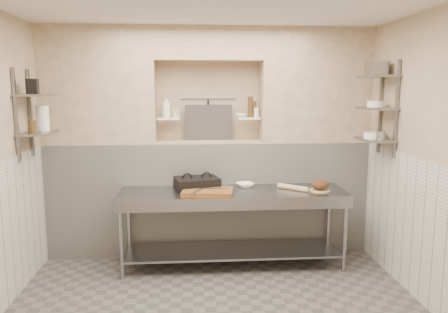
{
  "coord_description": "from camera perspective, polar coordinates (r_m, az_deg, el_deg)",
  "views": [
    {
      "loc": [
        -0.22,
        -3.69,
        2.07
      ],
      "look_at": [
        0.13,
        0.9,
        1.35
      ],
      "focal_mm": 35.0,
      "sensor_mm": 36.0,
      "label": 1
    }
  ],
  "objects": [
    {
      "name": "wall_right",
      "position": [
        4.38,
        26.98,
        -0.87
      ],
      "size": [
        0.1,
        3.9,
        2.8
      ],
      "primitive_type": "cube",
      "color": "tan",
      "rests_on": "ground"
    },
    {
      "name": "wall_back",
      "position": [
        5.73,
        -2.09,
        2.17
      ],
      "size": [
        4.0,
        0.1,
        2.8
      ],
      "primitive_type": "cube",
      "color": "tan",
      "rests_on": "ground"
    },
    {
      "name": "wall_front",
      "position": [
        1.83,
        3.06,
        -12.57
      ],
      "size": [
        4.0,
        0.1,
        2.8
      ],
      "primitive_type": "cube",
      "color": "tan",
      "rests_on": "ground"
    },
    {
      "name": "backwall_lower",
      "position": [
        5.61,
        -1.94,
        -5.25
      ],
      "size": [
        4.0,
        0.4,
        1.4
      ],
      "primitive_type": "cube",
      "color": "silver",
      "rests_on": "floor"
    },
    {
      "name": "alcove_sill",
      "position": [
        5.48,
        -1.98,
        1.97
      ],
      "size": [
        1.3,
        0.4,
        0.02
      ],
      "primitive_type": "cube",
      "color": "tan",
      "rests_on": "backwall_lower"
    },
    {
      "name": "backwall_pillar_left",
      "position": [
        5.55,
        -16.0,
        8.87
      ],
      "size": [
        1.35,
        0.4,
        1.4
      ],
      "primitive_type": "cube",
      "color": "tan",
      "rests_on": "backwall_lower"
    },
    {
      "name": "backwall_pillar_right",
      "position": [
        5.65,
        11.7,
        9.02
      ],
      "size": [
        1.35,
        0.4,
        1.4
      ],
      "primitive_type": "cube",
      "color": "tan",
      "rests_on": "backwall_lower"
    },
    {
      "name": "backwall_header",
      "position": [
        5.47,
        -2.05,
        14.45
      ],
      "size": [
        1.3,
        0.4,
        0.4
      ],
      "primitive_type": "cube",
      "color": "tan",
      "rests_on": "backwall_lower"
    },
    {
      "name": "wainscot_right",
      "position": [
        4.51,
        25.69,
        -9.68
      ],
      "size": [
        0.02,
        3.9,
        1.4
      ],
      "primitive_type": "cube",
      "color": "silver",
      "rests_on": "floor"
    },
    {
      "name": "alcove_shelf_left",
      "position": [
        5.45,
        -7.27,
        4.93
      ],
      "size": [
        0.28,
        0.16,
        0.02
      ],
      "primitive_type": "cube",
      "color": "white",
      "rests_on": "backwall_lower"
    },
    {
      "name": "alcove_shelf_right",
      "position": [
        5.5,
        3.24,
        5.02
      ],
      "size": [
        0.28,
        0.16,
        0.02
      ],
      "primitive_type": "cube",
      "color": "white",
      "rests_on": "backwall_lower"
    },
    {
      "name": "utensil_rail",
      "position": [
        5.61,
        -2.08,
        7.66
      ],
      "size": [
        0.7,
        0.02,
        0.02
      ],
      "primitive_type": "cylinder",
      "rotation": [
        0.0,
        1.57,
        0.0
      ],
      "color": "gray",
      "rests_on": "wall_back"
    },
    {
      "name": "hanging_steel",
      "position": [
        5.6,
        -2.07,
        5.92
      ],
      "size": [
        0.02,
        0.02,
        0.3
      ],
      "primitive_type": "cylinder",
      "color": "black",
      "rests_on": "utensil_rail"
    },
    {
      "name": "splash_panel",
      "position": [
        5.56,
        -2.04,
        4.45
      ],
      "size": [
        0.6,
        0.08,
        0.45
      ],
      "primitive_type": "cube",
      "rotation": [
        -0.14,
        0.0,
        0.0
      ],
      "color": "#383330",
      "rests_on": "alcove_sill"
    },
    {
      "name": "shelf_rail_left_a",
      "position": [
        5.24,
        -23.96,
        5.18
      ],
      "size": [
        0.03,
        0.03,
        0.95
      ],
      "primitive_type": "cube",
      "color": "slate",
      "rests_on": "wall_left"
    },
    {
      "name": "shelf_rail_left_b",
      "position": [
        4.87,
        -25.52,
        4.86
      ],
      "size": [
        0.03,
        0.03,
        0.95
      ],
      "primitive_type": "cube",
      "color": "slate",
      "rests_on": "wall_left"
    },
    {
      "name": "wall_shelf_left_lower",
      "position": [
        5.03,
        -23.12,
        2.82
      ],
      "size": [
        0.3,
        0.5,
        0.02
      ],
      "primitive_type": "cube",
      "color": "slate",
      "rests_on": "wall_left"
    },
    {
      "name": "wall_shelf_left_upper",
      "position": [
        5.0,
        -23.4,
        7.37
      ],
      "size": [
        0.3,
        0.5,
        0.03
      ],
      "primitive_type": "cube",
      "color": "slate",
      "rests_on": "wall_left"
    },
    {
      "name": "shelf_rail_right_a",
      "position": [
        5.41,
        19.76,
        6.04
      ],
      "size": [
        0.03,
        0.03,
        1.05
      ],
      "primitive_type": "cube",
      "color": "slate",
      "rests_on": "wall_right"
    },
    {
      "name": "shelf_rail_right_b",
      "position": [
        5.04,
        21.61,
        5.78
      ],
      "size": [
        0.03,
        0.03,
        1.05
      ],
      "primitive_type": "cube",
      "color": "slate",
      "rests_on": "wall_right"
    },
    {
      "name": "wall_shelf_right_lower",
      "position": [
        5.2,
        19.09,
        2.11
      ],
      "size": [
        0.3,
        0.5,
        0.02
      ],
      "primitive_type": "cube",
      "color": "slate",
      "rests_on": "wall_right"
    },
    {
      "name": "wall_shelf_right_mid",
      "position": [
        5.17,
        19.29,
        5.96
      ],
      "size": [
        0.3,
        0.5,
        0.02
      ],
      "primitive_type": "cube",
      "color": "slate",
      "rests_on": "wall_right"
    },
    {
      "name": "wall_shelf_right_upper",
      "position": [
        5.17,
        19.49,
        9.84
      ],
      "size": [
        0.3,
        0.5,
        0.03
      ],
      "primitive_type": "cube",
      "color": "slate",
      "rests_on": "wall_right"
    },
    {
      "name": "prep_table",
      "position": [
        5.09,
        1.17,
        -7.38
      ],
      "size": [
        2.6,
        0.7,
        0.9
      ],
      "color": "gray",
      "rests_on": "floor"
    },
    {
      "name": "panini_press",
      "position": [
        5.13,
        -3.56,
        -3.53
      ],
      "size": [
        0.56,
        0.46,
        0.13
      ],
      "rotation": [
        0.0,
        0.0,
        0.23
      ],
      "color": "black",
      "rests_on": "prep_table"
    },
    {
      "name": "cutting_board",
      "position": [
        4.9,
        -2.13,
        -4.61
      ],
      "size": [
        0.61,
        0.47,
        0.05
      ],
      "primitive_type": "cube",
      "rotation": [
        0.0,
        0.0,
        -0.14
      ],
      "color": "brown",
      "rests_on": "prep_table"
    },
    {
      "name": "knife_blade",
      "position": [
        4.95,
        -1.42,
        -4.2
      ],
      "size": [
        0.27,
        0.07,
        0.01
      ],
      "primitive_type": "cube",
      "rotation": [
        0.0,
        0.0,
        -0.15
      ],
      "color": "gray",
      "rests_on": "cutting_board"
    },
    {
      "name": "tongs",
      "position": [
        4.82,
        -3.42,
        -4.46
      ],
      "size": [
        0.14,
        0.26,
        0.03
      ],
      "primitive_type": "cylinder",
      "rotation": [
        1.57,
        0.0,
        -0.45
      ],
      "color": "gray",
      "rests_on": "cutting_board"
    },
    {
      "name": "mixing_bowl",
      "position": [
        5.24,
        2.78,
        -3.73
      ],
      "size": [
        0.25,
        0.25,
        0.05
      ],
      "primitive_type": "imported",
      "rotation": [
        0.0,
        0.0,
        0.22
      ],
      "color": "white",
      "rests_on": "prep_table"
    },
    {
      "name": "rolling_pin",
      "position": [
        5.15,
        8.99,
        -4.02
      ],
      "size": [
        0.33,
        0.3,
        0.06
      ],
      "primitive_type": "cylinder",
      "rotation": [
        1.57,
        0.0,
        0.85
      ],
      "color": "tan",
      "rests_on": "prep_table"
    },
    {
      "name": "bread_board",
      "position": [
        5.17,
        12.41,
        -4.32
      ],
      "size": [
        0.24,
        0.24,
        0.01
      ],
      "primitive_type": "cylinder",
      "color": "tan",
      "rests_on": "prep_table"
    },
    {
      "name": "bread_loaf",
      "position": [
        5.15,
        12.43,
        -3.6
      ],
      "size": [
        0.2,
        0.2,
        0.12
      ],
      "primitive_type": "ellipsoid",
      "color": "#4C2D19",
      "rests_on": "bread_board"
    },
    {
      "name": "bottle_soap",
      "position": [
        5.45,
        -7.54,
        6.46
      ],
      "size": [
        0.13,
        0.13,
        0.27
      ],
      "primitive_type": "imported",
      "rotation": [
        0.0,
        0.0,
        0.34
      ],
      "color": "white",
      "rests_on": "alcove_shelf_left"
    },
    {
      "name": "jar_alcove",
      "position": [
        5.47,
        -6.3,
        5.73
      ],
      "size": [
        0.08,
        0.08,
        0.12
      ],
      "primitive_type": "cube",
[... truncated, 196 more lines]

